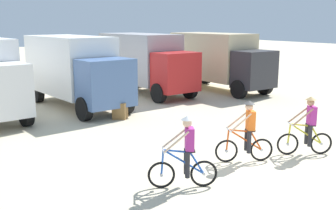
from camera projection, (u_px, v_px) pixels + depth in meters
name	position (u px, v px, depth m)	size (l,w,h in m)	color
ground_plane	(250.00, 168.00, 11.17)	(120.00, 120.00, 0.00)	beige
box_truck_white_box	(75.00, 68.00, 18.85)	(2.92, 6.92, 3.35)	white
box_truck_grey_hauler	(145.00, 61.00, 22.51)	(2.70, 6.86, 3.35)	#9E9EA3
box_truck_tan_camper	(218.00, 59.00, 23.66)	(2.60, 6.82, 3.35)	#CCB78E
cyclist_orange_shirt	(185.00, 155.00, 9.73)	(1.54, 0.92, 1.82)	black
cyclist_cowboy_hat	(247.00, 134.00, 11.55)	(1.56, 0.89, 1.82)	black
cyclist_near_camera	(307.00, 128.00, 12.18)	(1.51, 0.95, 1.82)	black
supply_crate	(120.00, 110.00, 16.84)	(0.56, 0.53, 0.70)	olive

